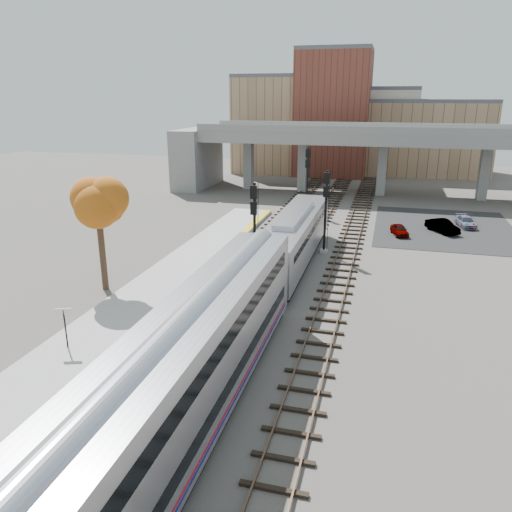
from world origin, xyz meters
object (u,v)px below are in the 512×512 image
at_px(tree, 98,206).
at_px(car_b, 442,226).
at_px(signal_mast_mid, 325,213).
at_px(car_c, 466,222).
at_px(car_a, 400,230).
at_px(signal_mast_near, 254,233).
at_px(coach, 186,376).
at_px(signal_mast_far, 307,180).
at_px(locomotive, 294,237).

height_order(tree, car_b, tree).
xyz_separation_m(signal_mast_mid, car_c, (13.20, 12.83, -3.04)).
bearing_deg(car_a, tree, -150.66).
bearing_deg(signal_mast_mid, car_b, 42.70).
xyz_separation_m(signal_mast_mid, tree, (-13.92, -12.62, 2.43)).
bearing_deg(tree, signal_mast_near, 24.20).
distance_m(coach, signal_mast_near, 18.11).
xyz_separation_m(signal_mast_far, tree, (-9.82, -27.89, 2.18)).
bearing_deg(signal_mast_far, tree, -109.40).
height_order(signal_mast_far, car_c, signal_mast_far).
height_order(locomotive, signal_mast_near, signal_mast_near).
bearing_deg(signal_mast_near, car_a, 56.37).
xyz_separation_m(signal_mast_mid, signal_mast_far, (-4.10, 15.26, 0.25)).
distance_m(signal_mast_far, car_c, 17.77).
height_order(locomotive, signal_mast_mid, signal_mast_mid).
height_order(signal_mast_near, signal_mast_far, signal_mast_far).
relative_size(signal_mast_near, car_b, 1.86).
bearing_deg(coach, tree, 131.34).
xyz_separation_m(coach, car_b, (12.62, 35.98, -2.11)).
bearing_deg(car_b, signal_mast_far, 125.68).
bearing_deg(car_c, coach, -122.01).
xyz_separation_m(tree, car_b, (24.55, 22.43, -5.36)).
height_order(coach, signal_mast_far, signal_mast_far).
bearing_deg(car_b, coach, -143.31).
bearing_deg(signal_mast_mid, car_a, 49.88).
distance_m(signal_mast_near, car_c, 27.42).
xyz_separation_m(locomotive, car_a, (8.46, 11.23, -1.71)).
height_order(signal_mast_far, car_a, signal_mast_far).
distance_m(locomotive, car_b, 18.46).
height_order(signal_mast_mid, signal_mast_far, signal_mast_far).
distance_m(signal_mast_mid, car_b, 14.75).
xyz_separation_m(coach, signal_mast_mid, (2.00, 26.18, 0.82)).
relative_size(tree, car_c, 2.20).
relative_size(locomotive, car_a, 6.12).
distance_m(locomotive, signal_mast_mid, 4.31).
bearing_deg(car_c, signal_mast_mid, -146.52).
relative_size(tree, car_a, 2.62).
height_order(car_b, car_c, car_b).
bearing_deg(signal_mast_far, signal_mast_mid, -74.97).
xyz_separation_m(car_a, car_b, (4.17, 2.14, 0.12)).
height_order(car_a, car_c, car_c).
bearing_deg(coach, signal_mast_mid, 85.63).
relative_size(car_a, car_b, 0.79).
distance_m(locomotive, signal_mast_near, 5.28).
bearing_deg(car_c, tree, -147.53).
bearing_deg(car_a, coach, -119.56).
xyz_separation_m(locomotive, signal_mast_far, (-2.10, 18.83, 1.59)).
xyz_separation_m(tree, car_c, (27.12, 25.46, -5.47)).
height_order(locomotive, car_a, locomotive).
xyz_separation_m(signal_mast_far, car_a, (10.56, -7.60, -3.30)).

